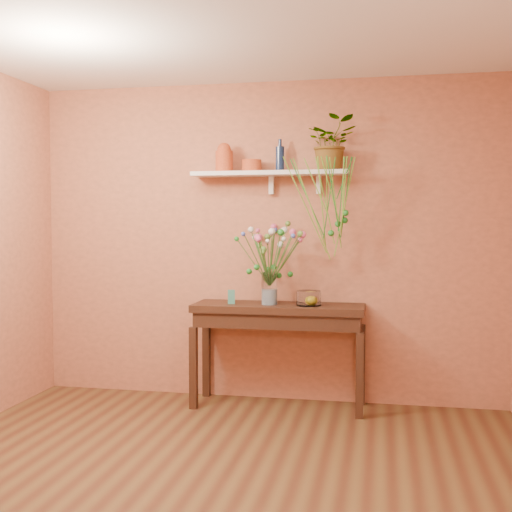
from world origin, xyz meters
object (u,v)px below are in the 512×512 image
(blue_bottle, at_px, (280,158))
(glass_vase, at_px, (269,291))
(glass_bowl, at_px, (309,299))
(terracotta_jug, at_px, (224,158))
(sideboard, at_px, (278,319))
(bouquet, at_px, (272,244))
(spider_plant, at_px, (332,143))

(blue_bottle, relative_size, glass_vase, 1.00)
(glass_bowl, bearing_deg, terracotta_jug, 170.48)
(glass_vase, bearing_deg, sideboard, 24.87)
(glass_vase, bearing_deg, bouquet, 42.85)
(glass_vase, distance_m, bouquet, 0.38)
(blue_bottle, height_order, spider_plant, spider_plant)
(terracotta_jug, distance_m, glass_bowl, 1.37)
(bouquet, bearing_deg, terracotta_jug, 166.65)
(spider_plant, bearing_deg, glass_vase, -165.89)
(blue_bottle, distance_m, glass_bowl, 1.19)
(sideboard, relative_size, spider_plant, 3.24)
(blue_bottle, height_order, glass_bowl, blue_bottle)
(bouquet, height_order, glass_bowl, bouquet)
(sideboard, relative_size, glass_vase, 5.25)
(blue_bottle, height_order, bouquet, blue_bottle)
(blue_bottle, bearing_deg, bouquet, -103.22)
(sideboard, relative_size, glass_bowl, 7.04)
(terracotta_jug, xyz_separation_m, glass_vase, (0.41, -0.12, -1.09))
(sideboard, height_order, glass_vase, glass_vase)
(blue_bottle, bearing_deg, sideboard, -84.79)
(sideboard, bearing_deg, spider_plant, 12.18)
(bouquet, relative_size, glass_bowl, 3.06)
(sideboard, distance_m, spider_plant, 1.49)
(sideboard, distance_m, glass_bowl, 0.31)
(spider_plant, xyz_separation_m, glass_bowl, (-0.17, -0.12, -1.25))
(bouquet, bearing_deg, spider_plant, 12.45)
(sideboard, distance_m, blue_bottle, 1.33)
(spider_plant, height_order, glass_vase, spider_plant)
(sideboard, relative_size, blue_bottle, 5.26)
(terracotta_jug, bearing_deg, sideboard, -10.56)
(sideboard, xyz_separation_m, blue_bottle, (-0.01, 0.14, 1.32))
(sideboard, distance_m, terracotta_jug, 1.42)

